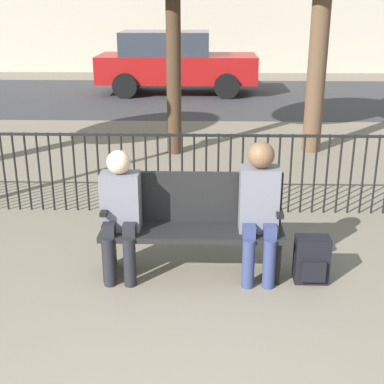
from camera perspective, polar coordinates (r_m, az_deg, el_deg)
park_bench at (r=4.84m, az=0.03°, el=-3.14°), size 1.63×0.45×0.92m
seated_person_0 at (r=4.72m, az=-7.66°, el=-1.74°), size 0.34×0.39×1.18m
seated_person_1 at (r=4.67m, az=7.19°, el=-1.28°), size 0.34×0.39×1.26m
backpack at (r=4.88m, az=12.65°, el=-7.10°), size 0.30×0.23×0.42m
fence_railing at (r=6.21m, az=0.25°, el=2.75°), size 9.01×0.03×0.95m
street_surface at (r=14.22m, az=1.11°, el=10.13°), size 24.00×6.00×0.01m
parked_car_0 at (r=14.71m, az=-1.94°, el=13.74°), size 4.20×1.94×1.62m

